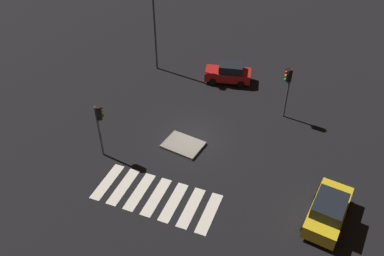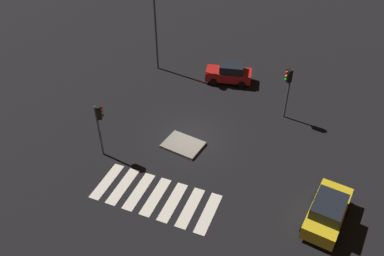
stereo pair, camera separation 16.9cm
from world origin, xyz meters
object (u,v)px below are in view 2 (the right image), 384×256
traffic_light_north (288,82)px  street_lamp (154,6)px  traffic_island (183,145)px  car_red (229,73)px  car_yellow (328,211)px  traffic_light_south (99,118)px

traffic_light_north → street_lamp: 12.87m
traffic_island → traffic_light_north: (5.77, 5.99, 3.10)m
street_lamp → traffic_island: bearing=-55.0°
traffic_island → car_red: size_ratio=0.71×
street_lamp → traffic_light_north: bearing=-14.5°
car_yellow → street_lamp: size_ratio=0.50×
car_red → car_yellow: (9.78, -12.41, 0.07)m
car_red → traffic_light_south: bearing=55.5°
car_red → street_lamp: bearing=-10.1°
car_red → traffic_light_south: 13.31m
traffic_island → car_red: (0.37, 9.37, 0.75)m
traffic_island → street_lamp: size_ratio=0.33×
traffic_island → traffic_light_south: (-4.65, -2.76, 2.97)m
traffic_light_south → car_red: bearing=30.7°
traffic_light_south → car_yellow: bearing=-37.9°
traffic_light_south → traffic_light_north: bearing=3.1°
car_yellow → traffic_light_south: 14.95m
car_red → traffic_light_south: traffic_light_south is taller
traffic_island → car_yellow: 10.62m
car_yellow → street_lamp: (-16.55, 12.17, 4.99)m
car_red → traffic_light_north: 6.80m
traffic_island → traffic_light_south: 6.17m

